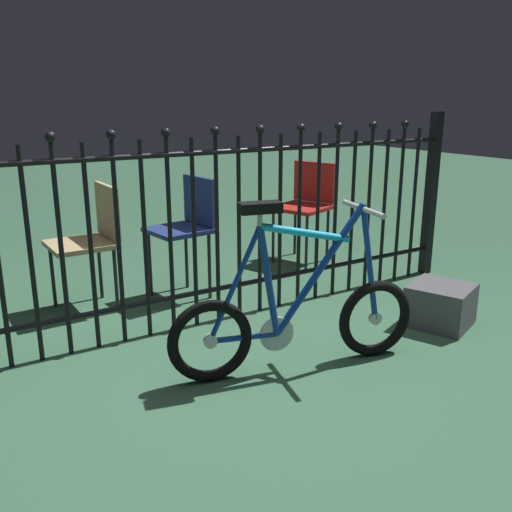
% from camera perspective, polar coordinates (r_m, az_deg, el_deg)
% --- Properties ---
extents(ground_plane, '(20.00, 20.00, 0.00)m').
position_cam_1_polar(ground_plane, '(2.89, 0.90, -11.87)').
color(ground_plane, '#345E42').
extents(iron_fence, '(4.05, 0.07, 1.24)m').
position_cam_1_polar(iron_fence, '(3.28, -6.95, 3.08)').
color(iron_fence, black).
rests_on(iron_fence, ground).
extents(bicycle, '(1.30, 0.45, 0.88)m').
position_cam_1_polar(bicycle, '(2.84, 4.15, -6.06)').
color(bicycle, black).
rests_on(bicycle, ground).
extents(chair_red, '(0.53, 0.53, 0.82)m').
position_cam_1_polar(chair_red, '(4.71, 5.14, 5.66)').
color(chair_red, black).
rests_on(chair_red, ground).
extents(chair_tan, '(0.41, 0.40, 0.81)m').
position_cam_1_polar(chair_tan, '(3.74, -16.36, 2.13)').
color(chair_tan, black).
rests_on(chair_tan, ground).
extents(chair_navy, '(0.42, 0.41, 0.83)m').
position_cam_1_polar(chair_navy, '(3.84, -7.07, 3.39)').
color(chair_navy, black).
rests_on(chair_navy, ground).
extents(display_crate, '(0.45, 0.45, 0.25)m').
position_cam_1_polar(display_crate, '(3.59, 18.27, -4.76)').
color(display_crate, '#4C4C51').
rests_on(display_crate, ground).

